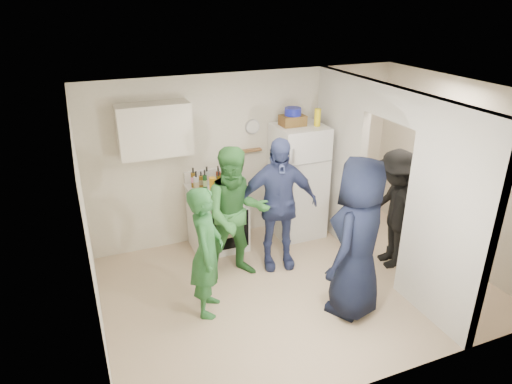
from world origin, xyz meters
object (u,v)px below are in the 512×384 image
Objects in this scene: person_green_left at (207,252)px; wicker_basket at (293,120)px; person_nook at (395,210)px; stove at (218,218)px; fridge at (298,181)px; person_green_center at (236,215)px; person_navy at (358,238)px; person_denim at (277,204)px; blue_bowl at (293,112)px; yellow_cup_stack_top at (317,117)px.

wicker_basket is at bearing -27.45° from person_green_left.
person_nook is (0.89, -1.35, -0.98)m from wicker_basket.
person_nook reaches higher than stove.
person_green_center reaches higher than fridge.
stove is 2.31m from person_navy.
stove is 0.55× the size of fridge.
fridge is 0.94× the size of person_denim.
person_navy is (-0.25, -1.97, 0.09)m from fridge.
person_green_left is (-1.75, -1.40, -1.15)m from blue_bowl.
blue_bowl is at bearing -27.45° from person_green_left.
wicker_basket is 0.21× the size of person_nook.
person_nook is (2.64, 0.05, 0.03)m from person_green_left.
yellow_cup_stack_top is at bearing 32.01° from person_green_center.
person_green_center is at bearing -82.62° from person_navy.
yellow_cup_stack_top reaches higher than fridge.
person_navy is (-0.15, -2.02, -0.85)m from wicker_basket.
fridge is 2.29m from person_green_left.
blue_bowl is 0.12× the size of person_navy.
stove is 2.05m from yellow_cup_stack_top.
wicker_basket reaches higher than person_denim.
wicker_basket is 1.46× the size of blue_bowl.
person_green_left is (-1.75, -1.40, -1.02)m from wicker_basket.
person_green_left is at bearing -112.15° from stove.
person_green_center is 0.93× the size of person_navy.
wicker_basket is at bearing -127.42° from person_navy.
yellow_cup_stack_top is at bearing -4.93° from stove.
person_green_center reaches higher than stove.
person_green_left is at bearing -141.31° from blue_bowl.
person_nook is at bearing -58.75° from fridge.
fridge is 1.53m from person_nook.
yellow_cup_stack_top reaches higher than person_nook.
person_denim is at bearing -100.73° from person_nook.
fridge is 1.49m from person_green_center.
blue_bowl reaches higher than person_green_center.
person_green_center is at bearing -93.90° from person_nook.
wicker_basket reaches higher than person_green_left.
fridge is at bearing -26.57° from wicker_basket.
person_green_left is at bearing -141.31° from wicker_basket.
yellow_cup_stack_top is 1.91m from person_green_center.
person_green_left is (-1.85, -1.35, -0.07)m from fridge.
fridge reaches higher than person_green_left.
stove is 2.75× the size of wicker_basket.
person_navy is at bearing -46.79° from person_nook.
person_navy is 1.16× the size of person_nook.
fridge is at bearing -130.40° from person_navy.
person_green_center is at bearing -20.89° from person_green_left.
yellow_cup_stack_top is 0.14× the size of person_green_center.
person_nook is at bearing -32.70° from stove.
wicker_basket reaches higher than stove.
person_navy is at bearing -94.30° from blue_bowl.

